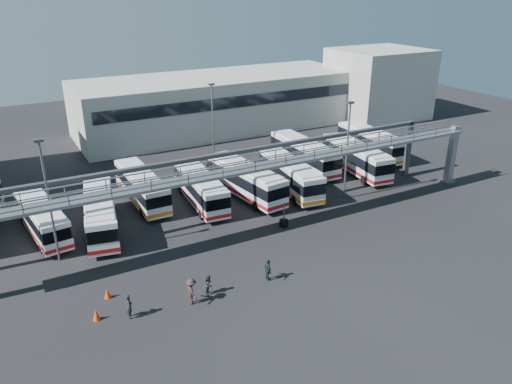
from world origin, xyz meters
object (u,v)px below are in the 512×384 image
bus_7 (304,153)px  bus_8 (356,157)px  light_pole_back (213,122)px  bus_1 (42,217)px  tire_stack (284,223)px  bus_9 (371,142)px  bus_6 (290,174)px  light_pole_left (48,195)px  bus_5 (245,179)px  bus_4 (200,187)px  light_pole_mid (347,146)px  pedestrian_c (192,291)px  pedestrian_a (129,306)px  cone_right (96,315)px  cone_left (107,293)px  bus_2 (100,212)px  pedestrian_b (209,285)px  pedestrian_d (268,270)px  bus_3 (142,186)px

bus_7 → bus_8: (4.69, -3.92, -0.03)m
light_pole_back → bus_1: bearing=-157.2°
bus_1 → tire_stack: 21.58m
bus_9 → bus_6: bearing=-159.0°
light_pole_left → bus_5: (19.29, 4.44, -3.81)m
bus_1 → bus_9: bearing=-3.0°
bus_4 → bus_5: size_ratio=0.93×
light_pole_mid → pedestrian_c: bearing=-155.1°
bus_8 → tire_stack: bearing=-145.0°
pedestrian_a → cone_right: bearing=80.0°
light_pole_back → cone_left: (-17.78, -21.14, -5.34)m
bus_8 → cone_left: size_ratio=14.96×
bus_7 → tire_stack: size_ratio=4.95×
light_pole_back → bus_1: size_ratio=0.97×
cone_left → cone_right: bearing=-119.6°
bus_2 → cone_right: bearing=-93.9°
cone_right → bus_5: bearing=37.0°
bus_5 → tire_stack: bearing=-97.5°
bus_5 → pedestrian_c: bus_5 is taller
light_pole_left → bus_1: size_ratio=0.97×
pedestrian_b → light_pole_back: bearing=16.0°
pedestrian_a → light_pole_left: bearing=27.8°
bus_2 → tire_stack: bearing=-14.9°
light_pole_left → cone_right: bearing=-84.1°
bus_5 → pedestrian_b: (-10.48, -14.58, -1.15)m
bus_5 → pedestrian_d: 16.17m
bus_2 → bus_5: size_ratio=0.97×
pedestrian_b → cone_right: 7.88m
bus_7 → tire_stack: 15.83m
pedestrian_c → bus_2: bearing=8.3°
light_pole_mid → bus_7: 10.34m
bus_5 → cone_left: 20.68m
cone_left → cone_right: (-1.25, -2.20, 0.01)m
light_pole_back → pedestrian_d: 25.92m
pedestrian_c → light_pole_mid: bearing=-68.7°
bus_7 → cone_left: 31.36m
bus_3 → bus_9: (30.28, 0.49, 0.07)m
pedestrian_a → tire_stack: (16.15, 6.63, -0.49)m
bus_4 → bus_7: bus_7 is taller
bus_6 → cone_left: bearing=-147.6°
bus_8 → pedestrian_c: bus_8 is taller
light_pole_back → pedestrian_b: bearing=-114.9°
bus_1 → pedestrian_d: 21.18m
bus_8 → cone_right: size_ratio=14.64×
bus_3 → tire_stack: size_ratio=4.65×
cone_right → bus_9: bearing=24.8°
bus_1 → bus_9: size_ratio=0.92×
bus_5 → pedestrian_a: bus_5 is taller
light_pole_mid → cone_left: (-25.78, -6.14, -5.34)m
light_pole_mid → bus_3: bearing=154.2°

